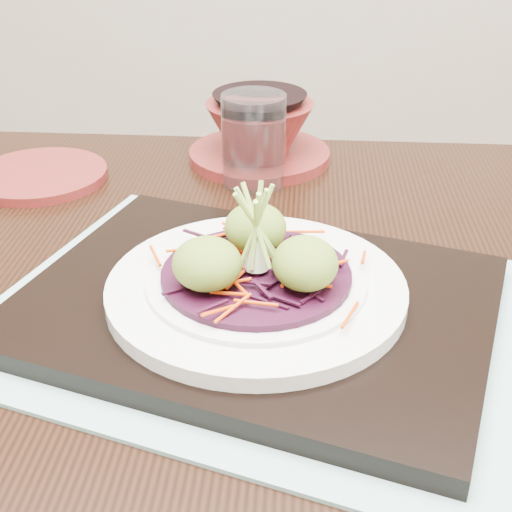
{
  "coord_description": "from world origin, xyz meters",
  "views": [
    {
      "loc": [
        0.03,
        -0.51,
        1.06
      ],
      "look_at": [
        0.04,
        0.01,
        0.77
      ],
      "focal_mm": 50.0,
      "sensor_mm": 36.0,
      "label": 1
    }
  ],
  "objects_px": {
    "dining_table": "(301,370)",
    "serving_tray": "(256,304)",
    "terracotta_bowl_set": "(260,135)",
    "terracotta_side_plate": "(40,175)",
    "water_glass": "(254,140)",
    "white_plate": "(256,287)"
  },
  "relations": [
    {
      "from": "dining_table",
      "to": "water_glass",
      "type": "relative_size",
      "value": 11.39
    },
    {
      "from": "terracotta_bowl_set",
      "to": "water_glass",
      "type": "bearing_deg",
      "value": -96.04
    },
    {
      "from": "white_plate",
      "to": "terracotta_bowl_set",
      "type": "relative_size",
      "value": 1.11
    },
    {
      "from": "terracotta_side_plate",
      "to": "water_glass",
      "type": "bearing_deg",
      "value": -2.32
    },
    {
      "from": "dining_table",
      "to": "terracotta_bowl_set",
      "type": "height_order",
      "value": "terracotta_bowl_set"
    },
    {
      "from": "dining_table",
      "to": "terracotta_side_plate",
      "type": "bearing_deg",
      "value": 145.36
    },
    {
      "from": "white_plate",
      "to": "terracotta_side_plate",
      "type": "distance_m",
      "value": 0.39
    },
    {
      "from": "serving_tray",
      "to": "terracotta_side_plate",
      "type": "relative_size",
      "value": 2.38
    },
    {
      "from": "water_glass",
      "to": "terracotta_side_plate",
      "type": "bearing_deg",
      "value": 177.68
    },
    {
      "from": "white_plate",
      "to": "terracotta_side_plate",
      "type": "xyz_separation_m",
      "value": [
        -0.26,
        0.29,
        -0.02
      ]
    },
    {
      "from": "terracotta_bowl_set",
      "to": "dining_table",
      "type": "bearing_deg",
      "value": -83.28
    },
    {
      "from": "terracotta_side_plate",
      "to": "water_glass",
      "type": "relative_size",
      "value": 1.5
    },
    {
      "from": "terracotta_bowl_set",
      "to": "terracotta_side_plate",
      "type": "bearing_deg",
      "value": -166.93
    },
    {
      "from": "white_plate",
      "to": "water_glass",
      "type": "xyz_separation_m",
      "value": [
        -0.0,
        0.28,
        0.02
      ]
    },
    {
      "from": "dining_table",
      "to": "serving_tray",
      "type": "bearing_deg",
      "value": -128.44
    },
    {
      "from": "serving_tray",
      "to": "terracotta_side_plate",
      "type": "xyz_separation_m",
      "value": [
        -0.26,
        0.29,
        -0.01
      ]
    },
    {
      "from": "water_glass",
      "to": "terracotta_bowl_set",
      "type": "relative_size",
      "value": 0.48
    },
    {
      "from": "water_glass",
      "to": "dining_table",
      "type": "bearing_deg",
      "value": -79.48
    },
    {
      "from": "dining_table",
      "to": "terracotta_bowl_set",
      "type": "bearing_deg",
      "value": 101.44
    },
    {
      "from": "terracotta_side_plate",
      "to": "serving_tray",
      "type": "bearing_deg",
      "value": -48.75
    },
    {
      "from": "terracotta_bowl_set",
      "to": "white_plate",
      "type": "bearing_deg",
      "value": -91.18
    },
    {
      "from": "white_plate",
      "to": "terracotta_side_plate",
      "type": "height_order",
      "value": "white_plate"
    }
  ]
}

